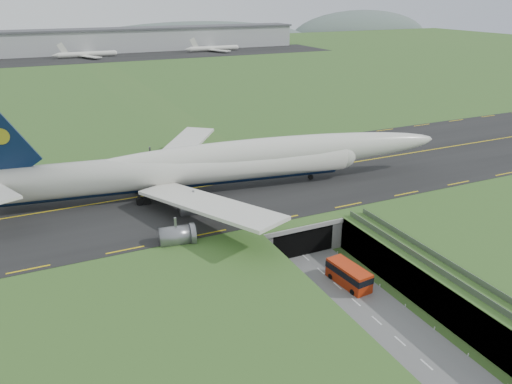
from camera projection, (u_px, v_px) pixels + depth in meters
name	position (u px, v px, depth m)	size (l,w,h in m)	color
ground	(327.00, 278.00, 82.07)	(900.00, 900.00, 0.00)	#356227
airfield_deck	(328.00, 262.00, 80.96)	(800.00, 800.00, 6.00)	gray
trench_road	(354.00, 301.00, 75.72)	(12.00, 75.00, 0.20)	slate
taxiway	(246.00, 180.00, 107.58)	(800.00, 44.00, 0.18)	black
tunnel_portal	(281.00, 220.00, 94.90)	(17.00, 22.30, 6.00)	gray
guideway	(473.00, 293.00, 68.33)	(3.00, 53.00, 7.05)	#A8A8A3
jumbo_jet	(216.00, 164.00, 100.02)	(98.76, 62.30, 20.82)	silver
shuttle_tram	(349.00, 275.00, 79.44)	(3.89, 8.39, 3.29)	red
cargo_terminal	(82.00, 41.00, 328.86)	(320.00, 67.00, 15.60)	#B2B2B2
distant_hills	(138.00, 47.00, 470.67)	(700.00, 91.00, 60.00)	slate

